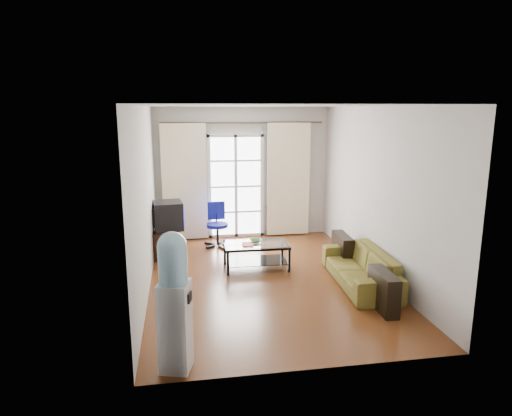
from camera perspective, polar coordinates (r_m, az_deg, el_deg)
The scene contains 20 objects.
floor at distance 7.34m, azimuth 1.20°, elevation -8.89°, with size 5.20×5.20×0.00m, color brown.
ceiling at distance 6.84m, azimuth 1.30°, elevation 12.68°, with size 5.20×5.20×0.00m, color white.
wall_back at distance 9.50m, azimuth -1.69°, elevation 4.42°, with size 3.60×0.02×2.70m, color beige.
wall_front at distance 4.51m, azimuth 7.45°, elevation -4.63°, with size 3.60×0.02×2.70m, color beige.
wall_left at distance 6.87m, azimuth -13.67°, elevation 1.00°, with size 0.02×5.20×2.70m, color beige.
wall_right at distance 7.51m, azimuth 14.87°, elevation 1.89°, with size 0.02×5.20×2.70m, color beige.
french_door at distance 9.47m, azimuth -2.53°, elevation 2.70°, with size 1.16×0.06×2.15m.
curtain_rod at distance 9.32m, azimuth -1.65°, elevation 10.62°, with size 0.04×0.04×3.30m, color #4C3F2D.
curtain_left at distance 9.32m, azimuth -8.92°, elevation 3.18°, with size 0.90×0.07×2.35m, color #FFF4CD.
curtain_right at distance 9.58m, azimuth 4.06°, elevation 3.55°, with size 0.90×0.07×2.35m, color #FFF4CD.
radiator at distance 9.74m, azimuth 3.10°, elevation -1.52°, with size 0.64×0.12×0.64m, color gray.
sofa at distance 7.25m, azimuth 12.90°, elevation -7.23°, with size 0.81×1.87×0.54m, color brown.
coffee_table at distance 7.73m, azimuth 0.02°, elevation -5.57°, with size 1.08×0.62×0.44m.
bowl at distance 7.76m, azimuth -0.04°, elevation -4.12°, with size 0.24×0.24×0.05m, color #2F8339.
book at distance 7.60m, azimuth -1.73°, elevation -4.59°, with size 0.19×0.25×0.02m, color #AE2A15.
remote at distance 7.60m, azimuth -0.27°, elevation -4.61°, with size 0.15×0.04×0.02m, color black.
tv_stand at distance 8.54m, azimuth -10.94°, elevation -4.29°, with size 0.45×0.68×0.50m, color black.
crt_tv at distance 8.47m, azimuth -11.08°, elevation -0.91°, with size 0.60×0.60×0.50m.
task_chair at distance 9.02m, azimuth -4.84°, elevation -3.17°, with size 0.59×0.59×0.86m.
water_cooler at distance 4.76m, azimuth -10.20°, elevation -11.16°, with size 0.37×0.37×1.48m.
Camera 1 is at (-1.28, -6.72, 2.66)m, focal length 32.00 mm.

